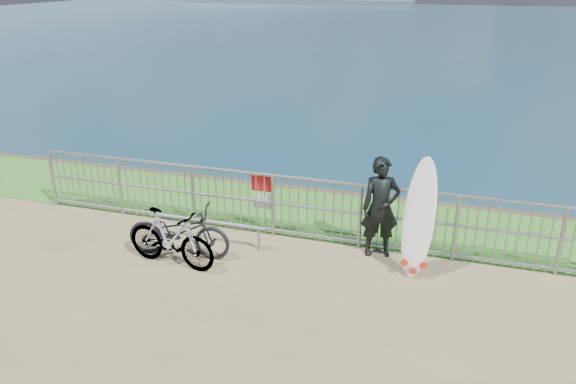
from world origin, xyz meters
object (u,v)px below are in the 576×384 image
(bicycle_far, at_px, (171,238))
(surfboard, at_px, (418,223))
(surfer, at_px, (381,208))
(bicycle_near, at_px, (178,231))

(bicycle_far, bearing_deg, surfboard, -69.31)
(surfer, distance_m, bicycle_near, 3.21)
(surfer, bearing_deg, surfboard, -53.63)
(surfboard, bearing_deg, bicycle_far, -166.23)
(surfer, relative_size, surfboard, 0.90)
(bicycle_near, bearing_deg, surfer, -78.40)
(surfer, distance_m, bicycle_far, 3.29)
(surfer, xyz_separation_m, bicycle_near, (-3.02, -1.03, -0.38))
(surfboard, relative_size, bicycle_far, 1.19)
(bicycle_near, xyz_separation_m, bicycle_far, (0.03, -0.30, 0.02))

